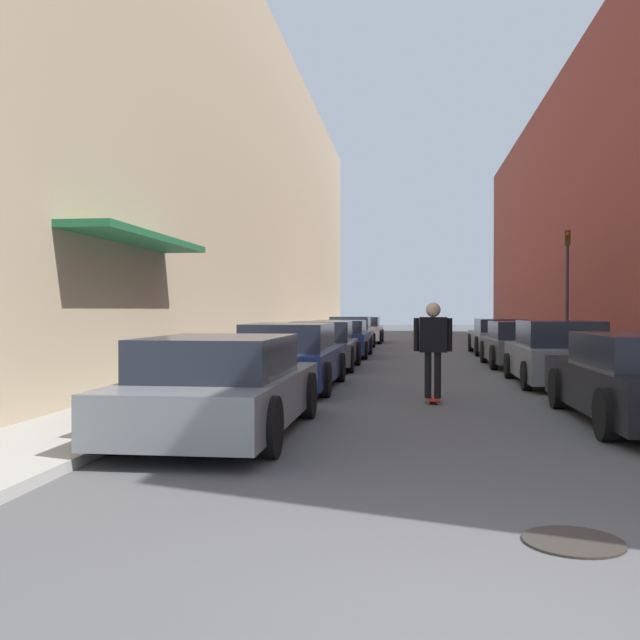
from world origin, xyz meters
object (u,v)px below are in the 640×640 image
Objects in this scene: manhole_cover at (573,541)px; parked_car_right_1 at (558,354)px; parked_car_right_2 at (520,345)px; parked_car_left_4 at (351,334)px; parked_car_left_5 at (363,330)px; parked_car_left_2 at (322,346)px; parked_car_left_3 at (340,339)px; traffic_light at (567,281)px; parked_car_right_3 at (499,337)px; parked_car_left_1 at (290,357)px; skateboarder at (433,341)px; parked_car_left_0 at (222,387)px.

parked_car_right_1 is at bearing 79.32° from manhole_cover.
manhole_cover is (-2.01, -15.90, -0.62)m from parked_car_right_2.
parked_car_left_4 is 24.77m from manhole_cover.
parked_car_right_2 is at bearing -68.82° from parked_car_left_5.
parked_car_left_5 is 19.94m from parked_car_right_1.
parked_car_left_4 reaches higher than parked_car_left_2.
parked_car_right_1 is at bearing -56.94° from parked_car_left_3.
traffic_light is (7.16, 2.81, 1.88)m from parked_car_left_2.
parked_car_left_4 is at bearing 154.47° from parked_car_right_3.
parked_car_right_2 reaches higher than parked_car_left_3.
parked_car_right_2 reaches higher than parked_car_right_3.
parked_car_right_1 is 6.85m from traffic_light.
parked_car_right_2 reaches higher than parked_car_left_5.
manhole_cover is 0.18× the size of traffic_light.
parked_car_left_1 is 3.44m from skateboarder.
traffic_light reaches higher than skateboarder.
parked_car_left_0 is 1.10× the size of parked_car_left_3.
parked_car_left_4 is at bearing 134.96° from traffic_light.
skateboarder is 7.66m from manhole_cover.
parked_car_left_3 is 5.00m from parked_car_left_4.
parked_car_right_1 is (5.61, -8.62, 0.04)m from parked_car_left_3.
parked_car_right_1 is 0.91× the size of parked_car_right_3.
parked_car_left_1 reaches higher than parked_car_right_3.
parked_car_right_3 is at bearing 108.28° from traffic_light.
parked_car_left_5 is (0.11, 26.11, -0.00)m from parked_car_left_0.
parked_car_left_3 is at bearing -158.22° from parked_car_right_3.
parked_car_right_3 is (5.59, -8.27, 0.01)m from parked_car_left_5.
parked_car_right_3 is 5.08m from traffic_light.
skateboarder reaches higher than parked_car_left_5.
parked_car_left_5 is 5.96× the size of manhole_cover.
parked_car_left_2 is 1.05× the size of traffic_light.
traffic_light reaches higher than parked_car_right_1.
parked_car_right_1 reaches higher than parked_car_left_3.
parked_car_left_5 is at bearing 89.62° from parked_car_left_1.
parked_car_right_1 reaches higher than parked_car_right_3.
parked_car_left_2 is at bearing -89.77° from parked_car_left_4.
parked_car_left_5 is 0.99× the size of parked_car_right_1.
parked_car_right_3 is at bearing -55.95° from parked_car_left_5.
manhole_cover is at bearing -97.19° from parked_car_right_2.
parked_car_left_0 is at bearing -90.08° from parked_car_left_3.
parked_car_left_2 is at bearing -90.35° from parked_car_left_5.
parked_car_left_5 is 14.69m from traffic_light.
parked_car_right_2 is 2.46× the size of skateboarder.
parked_car_left_0 is 1.15× the size of parked_car_left_2.
parked_car_left_3 is 1.03× the size of parked_car_left_5.
parked_car_left_4 reaches higher than parked_car_left_5.
parked_car_right_3 is (5.72, -2.73, -0.01)m from parked_car_left_4.
parked_car_left_2 reaches higher than parked_car_left_5.
parked_car_left_1 is at bearing -130.79° from parked_car_right_2.
skateboarder is at bearing -32.86° from parked_car_left_1.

